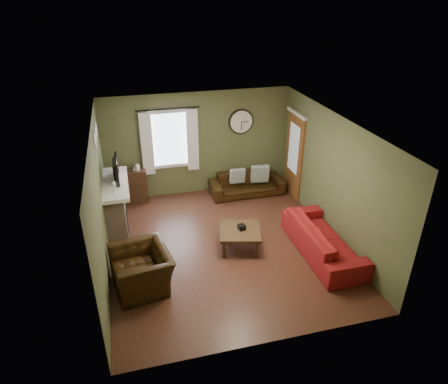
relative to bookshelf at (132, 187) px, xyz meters
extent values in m
cube|color=#4B281B|center=(1.71, -2.40, -0.43)|extent=(4.60, 5.20, 0.00)
cube|color=white|center=(1.71, -2.40, 2.17)|extent=(4.60, 5.20, 0.00)
cube|color=#555C36|center=(-0.59, -2.40, 0.87)|extent=(0.00, 5.20, 2.60)
cube|color=#555C36|center=(4.01, -2.40, 0.87)|extent=(0.00, 5.20, 2.60)
cube|color=#555C36|center=(1.71, 0.20, 0.87)|extent=(4.60, 0.00, 2.60)
cube|color=#555C36|center=(1.71, -5.00, 0.87)|extent=(4.60, 0.00, 2.60)
cube|color=tan|center=(-0.39, -1.25, 0.12)|extent=(0.40, 1.40, 1.10)
cube|color=black|center=(-0.20, -1.25, -0.13)|extent=(0.04, 0.60, 0.55)
cube|color=white|center=(-0.36, -1.25, 0.71)|extent=(0.58, 1.60, 0.08)
imported|color=black|center=(-0.34, -1.10, 0.93)|extent=(0.08, 0.60, 0.35)
cube|color=#994C3F|center=(-0.26, -1.10, 0.98)|extent=(0.02, 0.62, 0.36)
cylinder|color=white|center=(-0.57, -1.60, 1.82)|extent=(0.28, 0.28, 0.03)
cylinder|color=white|center=(-0.57, -1.25, 1.82)|extent=(0.28, 0.28, 0.03)
cylinder|color=white|center=(-0.57, -0.90, 1.82)|extent=(0.28, 0.28, 0.03)
cylinder|color=black|center=(1.01, 0.08, 1.84)|extent=(0.03, 0.03, 1.50)
cube|color=white|center=(0.46, 0.08, 1.02)|extent=(0.28, 0.04, 1.55)
cube|color=white|center=(1.56, 0.08, 1.02)|extent=(0.28, 0.04, 1.55)
cube|color=brown|center=(3.98, -0.55, 0.62)|extent=(0.05, 0.90, 2.10)
imported|color=#432E1B|center=(0.07, 0.07, 0.53)|extent=(0.16, 0.20, 0.02)
imported|color=black|center=(2.87, -0.25, -0.15)|extent=(1.87, 0.73, 0.55)
cube|color=#90A2A0|center=(2.60, -0.30, 0.12)|extent=(0.38, 0.12, 0.37)
cube|color=#90A2A0|center=(3.18, -0.32, 0.12)|extent=(0.46, 0.18, 0.45)
imported|color=maroon|center=(3.55, -3.11, -0.10)|extent=(0.87, 2.22, 0.65)
imported|color=black|center=(-0.01, -3.20, -0.07)|extent=(1.14, 1.25, 0.71)
cube|color=black|center=(2.04, -2.51, -0.03)|extent=(0.15, 0.15, 0.11)
camera|label=1|loc=(-0.01, -9.00, 4.39)|focal=32.00mm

